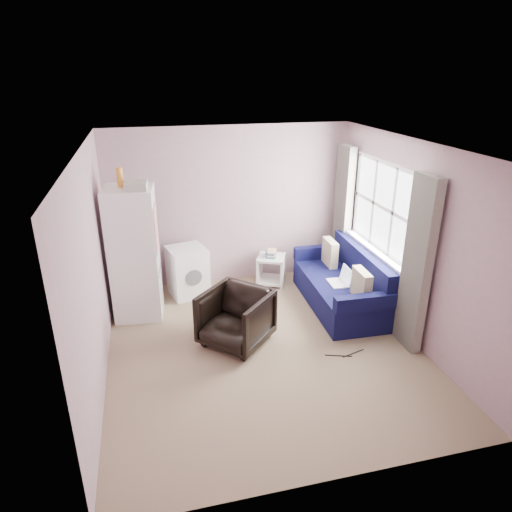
# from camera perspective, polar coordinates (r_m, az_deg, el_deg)

# --- Properties ---
(room) EXTENTS (3.84, 4.24, 2.54)m
(room) POSITION_cam_1_polar(r_m,az_deg,el_deg) (5.31, 1.22, 0.13)
(room) COLOR #8D765C
(room) RESTS_ON ground
(armchair) EXTENTS (1.05, 1.05, 0.79)m
(armchair) POSITION_cam_1_polar(r_m,az_deg,el_deg) (5.77, -2.56, -7.44)
(armchair) COLOR black
(armchair) RESTS_ON ground
(fridge) EXTENTS (0.71, 0.69, 2.10)m
(fridge) POSITION_cam_1_polar(r_m,az_deg,el_deg) (6.43, -14.94, 0.37)
(fridge) COLOR white
(fridge) RESTS_ON ground
(washing_machine) EXTENTS (0.65, 0.65, 0.76)m
(washing_machine) POSITION_cam_1_polar(r_m,az_deg,el_deg) (7.08, -8.54, -1.79)
(washing_machine) COLOR white
(washing_machine) RESTS_ON ground
(side_table) EXTENTS (0.56, 0.56, 0.58)m
(side_table) POSITION_cam_1_polar(r_m,az_deg,el_deg) (7.40, 1.91, -1.47)
(side_table) COLOR white
(side_table) RESTS_ON ground
(sofa) EXTENTS (0.92, 1.93, 0.85)m
(sofa) POSITION_cam_1_polar(r_m,az_deg,el_deg) (6.83, 10.88, -3.68)
(sofa) COLOR #0D0F3F
(sofa) RESTS_ON ground
(window_dressing) EXTENTS (0.17, 2.62, 2.18)m
(window_dressing) POSITION_cam_1_polar(r_m,az_deg,el_deg) (6.60, 14.59, 2.55)
(window_dressing) COLOR white
(window_dressing) RESTS_ON ground
(floor_cables) EXTENTS (0.52, 0.12, 0.01)m
(floor_cables) POSITION_cam_1_polar(r_m,az_deg,el_deg) (5.85, 11.18, -11.98)
(floor_cables) COLOR black
(floor_cables) RESTS_ON ground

